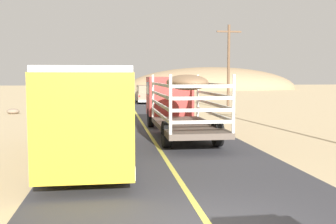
{
  "coord_description": "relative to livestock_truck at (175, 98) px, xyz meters",
  "views": [
    {
      "loc": [
        -1.88,
        -7.27,
        2.99
      ],
      "look_at": [
        0.0,
        6.05,
        1.76
      ],
      "focal_mm": 42.72,
      "sensor_mm": 36.0,
      "label": 1
    }
  ],
  "objects": [
    {
      "name": "bus",
      "position": [
        -4.01,
        -6.15,
        -0.04
      ],
      "size": [
        2.54,
        10.0,
        3.21
      ],
      "color": "gold",
      "rests_on": "road_surface"
    },
    {
      "name": "livestock_truck",
      "position": [
        0.0,
        0.0,
        0.0
      ],
      "size": [
        2.53,
        9.7,
        3.02
      ],
      "color": "#B2332D",
      "rests_on": "road_surface"
    },
    {
      "name": "distant_hill",
      "position": [
        18.64,
        65.32,
        -1.79
      ],
      "size": [
        38.23,
        18.68,
        9.74
      ],
      "primitive_type": "ellipsoid",
      "color": "#997C5A",
      "rests_on": "ground"
    },
    {
      "name": "boulder_near_shoulder",
      "position": [
        -10.98,
        11.77,
        -1.58
      ],
      "size": [
        0.96,
        0.74,
        0.42
      ],
      "primitive_type": "ellipsoid",
      "color": "#84705B",
      "rests_on": "ground"
    },
    {
      "name": "car_far",
      "position": [
        0.33,
        22.6,
        -0.7
      ],
      "size": [
        1.9,
        4.62,
        1.93
      ],
      "color": "#8C7259",
      "rests_on": "road_surface"
    },
    {
      "name": "power_pole_mid",
      "position": [
        6.95,
        13.67,
        2.22
      ],
      "size": [
        2.2,
        0.24,
        7.44
      ],
      "color": "brown",
      "rests_on": "ground"
    }
  ]
}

